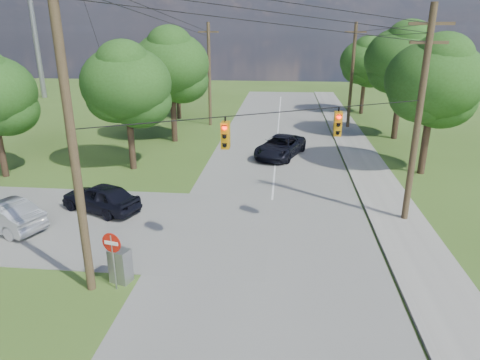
# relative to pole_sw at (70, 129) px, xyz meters

# --- Properties ---
(ground) EXTENTS (140.00, 140.00, 0.00)m
(ground) POSITION_rel_pole_sw_xyz_m (4.60, -0.40, -6.23)
(ground) COLOR #3C5B1E
(ground) RESTS_ON ground
(main_road) EXTENTS (10.00, 100.00, 0.03)m
(main_road) POSITION_rel_pole_sw_xyz_m (6.60, 4.60, -6.21)
(main_road) COLOR gray
(main_road) RESTS_ON ground
(sidewalk_east) EXTENTS (2.60, 100.00, 0.12)m
(sidewalk_east) POSITION_rel_pole_sw_xyz_m (13.30, 4.60, -6.17)
(sidewalk_east) COLOR #A7A49C
(sidewalk_east) RESTS_ON ground
(pole_sw) EXTENTS (2.00, 0.32, 12.00)m
(pole_sw) POSITION_rel_pole_sw_xyz_m (0.00, 0.00, 0.00)
(pole_sw) COLOR brown
(pole_sw) RESTS_ON ground
(pole_ne) EXTENTS (2.00, 0.32, 10.50)m
(pole_ne) POSITION_rel_pole_sw_xyz_m (13.50, 7.60, -0.76)
(pole_ne) COLOR brown
(pole_ne) RESTS_ON ground
(pole_north_e) EXTENTS (2.00, 0.32, 10.00)m
(pole_north_e) POSITION_rel_pole_sw_xyz_m (13.50, 29.60, -1.10)
(pole_north_e) COLOR brown
(pole_north_e) RESTS_ON ground
(pole_north_w) EXTENTS (2.00, 0.32, 10.00)m
(pole_north_w) POSITION_rel_pole_sw_xyz_m (-0.40, 29.60, -1.10)
(pole_north_w) COLOR brown
(pole_north_w) RESTS_ON ground
(power_lines) EXTENTS (13.93, 29.62, 4.93)m
(power_lines) POSITION_rel_pole_sw_xyz_m (6.10, 11.14, 2.93)
(power_lines) COLOR black
(power_lines) RESTS_ON ground
(traffic_signals) EXTENTS (4.91, 3.27, 1.05)m
(traffic_signals) POSITION_rel_pole_sw_xyz_m (7.15, 4.03, -0.73)
(traffic_signals) COLOR #C5850B
(traffic_signals) RESTS_ON ground
(tree_w_near) EXTENTS (6.00, 6.00, 8.40)m
(tree_w_near) POSITION_rel_pole_sw_xyz_m (-3.40, 14.60, -0.30)
(tree_w_near) COLOR #473023
(tree_w_near) RESTS_ON ground
(tree_w_mid) EXTENTS (6.40, 6.40, 9.22)m
(tree_w_mid) POSITION_rel_pole_sw_xyz_m (-2.40, 22.60, 0.35)
(tree_w_mid) COLOR #473023
(tree_w_mid) RESTS_ON ground
(tree_w_far) EXTENTS (6.00, 6.00, 8.73)m
(tree_w_far) POSITION_rel_pole_sw_xyz_m (-4.40, 32.60, 0.02)
(tree_w_far) COLOR #473023
(tree_w_far) RESTS_ON ground
(tree_e_near) EXTENTS (6.20, 6.20, 8.81)m
(tree_e_near) POSITION_rel_pole_sw_xyz_m (16.60, 15.60, 0.02)
(tree_e_near) COLOR #473023
(tree_e_near) RESTS_ON ground
(tree_e_mid) EXTENTS (6.60, 6.60, 9.64)m
(tree_e_mid) POSITION_rel_pole_sw_xyz_m (17.10, 25.60, 0.68)
(tree_e_mid) COLOR #473023
(tree_e_mid) RESTS_ON ground
(tree_e_far) EXTENTS (5.80, 5.80, 8.32)m
(tree_e_far) POSITION_rel_pole_sw_xyz_m (16.10, 37.60, -0.31)
(tree_e_far) COLOR #473023
(tree_e_far) RESTS_ON ground
(car_cross_dark) EXTENTS (4.92, 3.45, 1.56)m
(car_cross_dark) POSITION_rel_pole_sw_xyz_m (-2.57, 7.10, -5.42)
(car_cross_dark) COLOR black
(car_cross_dark) RESTS_ON cross_road
(car_cross_silver) EXTENTS (4.88, 3.18, 1.52)m
(car_cross_silver) POSITION_rel_pole_sw_xyz_m (-6.44, 4.45, -5.44)
(car_cross_silver) COLOR #AAACB1
(car_cross_silver) RESTS_ON cross_road
(car_main_north) EXTENTS (4.39, 6.27, 1.59)m
(car_main_north) POSITION_rel_pole_sw_xyz_m (6.92, 18.67, -5.40)
(car_main_north) COLOR black
(car_main_north) RESTS_ON main_road
(control_cabinet) EXTENTS (0.90, 0.76, 1.39)m
(control_cabinet) POSITION_rel_pole_sw_xyz_m (0.97, 0.60, -5.54)
(control_cabinet) COLOR gray
(control_cabinet) RESTS_ON ground
(do_not_enter_sign) EXTENTS (0.77, 0.21, 2.36)m
(do_not_enter_sign) POSITION_rel_pole_sw_xyz_m (0.96, 0.06, -4.50)
(do_not_enter_sign) COLOR gray
(do_not_enter_sign) RESTS_ON ground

